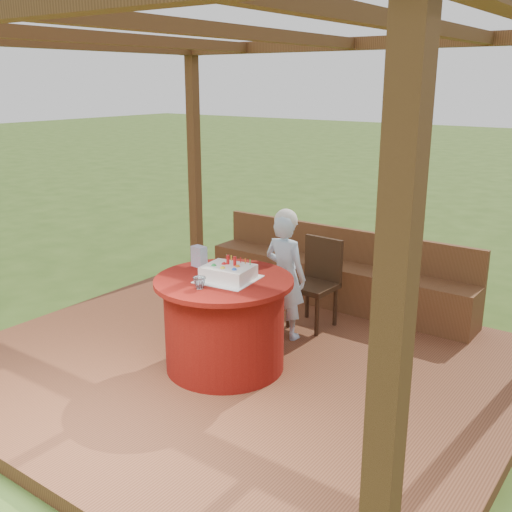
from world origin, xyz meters
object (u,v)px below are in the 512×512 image
at_px(elderly_woman, 285,273).
at_px(drinking_glass, 199,283).
at_px(chair, 317,278).
at_px(birthday_cake, 228,273).
at_px(gift_bag, 199,256).
at_px(bench, 336,280).
at_px(table, 225,323).

xyz_separation_m(elderly_woman, drinking_glass, (-0.05, -1.12, 0.21)).
relative_size(chair, birthday_cake, 1.78).
bearing_deg(gift_bag, drinking_glass, -41.58).
xyz_separation_m(elderly_woman, birthday_cake, (-0.01, -0.82, 0.22)).
relative_size(bench, drinking_glass, 30.33).
height_order(table, gift_bag, gift_bag).
xyz_separation_m(chair, drinking_glass, (-0.15, -1.54, 0.35)).
distance_m(gift_bag, drinking_glass, 0.57).
bearing_deg(birthday_cake, table, -175.65).
bearing_deg(birthday_cake, chair, 85.21).
bearing_deg(bench, birthday_cake, -89.54).
relative_size(bench, chair, 3.48).
distance_m(table, elderly_woman, 0.86).
height_order(chair, gift_bag, gift_bag).
relative_size(table, chair, 1.32).
relative_size(table, birthday_cake, 2.34).
bearing_deg(gift_bag, chair, 71.76).
height_order(bench, table, bench).
xyz_separation_m(bench, gift_bag, (-0.41, -1.74, 0.60)).
distance_m(chair, gift_bag, 1.29).
relative_size(bench, gift_bag, 16.79).
bearing_deg(elderly_woman, gift_bag, -121.91).
height_order(birthday_cake, gift_bag, birthday_cake).
bearing_deg(table, elderly_woman, 86.34).
relative_size(elderly_woman, gift_bag, 6.83).
bearing_deg(birthday_cake, elderly_woman, 89.39).
distance_m(elderly_woman, drinking_glass, 1.14).
bearing_deg(elderly_woman, birthday_cake, -90.61).
distance_m(chair, birthday_cake, 1.30).
relative_size(elderly_woman, birthday_cake, 2.52).
bearing_deg(drinking_glass, chair, 84.44).
relative_size(table, gift_bag, 6.35).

